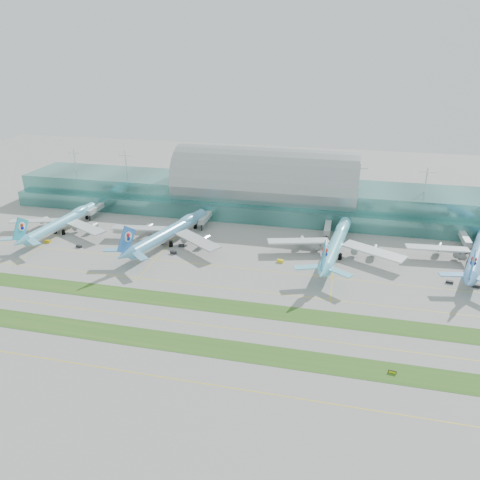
% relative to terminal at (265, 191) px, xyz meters
% --- Properties ---
extents(ground, '(700.00, 700.00, 0.00)m').
position_rel_terminal_xyz_m(ground, '(-0.01, -128.79, -14.23)').
color(ground, gray).
rests_on(ground, ground).
extents(terminal, '(340.00, 69.10, 36.00)m').
position_rel_terminal_xyz_m(terminal, '(0.00, 0.00, 0.00)').
color(terminal, '#3D7A75').
rests_on(terminal, ground).
extents(grass_strip_near, '(420.00, 12.00, 0.08)m').
position_rel_terminal_xyz_m(grass_strip_near, '(-0.01, -156.79, -14.19)').
color(grass_strip_near, '#2D591E').
rests_on(grass_strip_near, ground).
extents(grass_strip_far, '(420.00, 12.00, 0.08)m').
position_rel_terminal_xyz_m(grass_strip_far, '(-0.01, -126.79, -14.19)').
color(grass_strip_far, '#2D591E').
rests_on(grass_strip_far, ground).
extents(taxiline_a, '(420.00, 0.35, 0.01)m').
position_rel_terminal_xyz_m(taxiline_a, '(-0.01, -176.79, -14.22)').
color(taxiline_a, yellow).
rests_on(taxiline_a, ground).
extents(taxiline_b, '(420.00, 0.35, 0.01)m').
position_rel_terminal_xyz_m(taxiline_b, '(-0.01, -142.79, -14.22)').
color(taxiline_b, yellow).
rests_on(taxiline_b, ground).
extents(taxiline_c, '(420.00, 0.35, 0.01)m').
position_rel_terminal_xyz_m(taxiline_c, '(-0.01, -110.79, -14.22)').
color(taxiline_c, yellow).
rests_on(taxiline_c, ground).
extents(taxiline_d, '(420.00, 0.35, 0.01)m').
position_rel_terminal_xyz_m(taxiline_d, '(-0.01, -88.79, -14.22)').
color(taxiline_d, yellow).
rests_on(taxiline_d, ground).
extents(airliner_a, '(66.25, 75.48, 20.76)m').
position_rel_terminal_xyz_m(airliner_a, '(-111.96, -63.91, -7.82)').
color(airliner_a, '#66C1E1').
rests_on(airliner_a, ground).
extents(airliner_b, '(70.67, 81.64, 22.81)m').
position_rel_terminal_xyz_m(airliner_b, '(-42.42, -65.49, -7.19)').
color(airliner_b, '#5FA7D2').
rests_on(airliner_b, ground).
extents(airliner_c, '(73.10, 83.52, 22.99)m').
position_rel_terminal_xyz_m(airliner_c, '(49.77, -61.44, -7.13)').
color(airliner_c, '#6AD3EB').
rests_on(airliner_c, ground).
extents(airliner_d, '(67.17, 77.96, 22.03)m').
position_rel_terminal_xyz_m(airliner_d, '(120.74, -57.60, -7.43)').
color(airliner_d, '#65A3DF').
rests_on(airliner_d, ground).
extents(gse_a, '(3.21, 1.98, 1.45)m').
position_rel_terminal_xyz_m(gse_a, '(-111.34, -81.50, -13.50)').
color(gse_a, '#C7A10B').
rests_on(gse_a, ground).
extents(gse_b, '(3.64, 2.34, 1.26)m').
position_rel_terminal_xyz_m(gse_b, '(-90.14, -83.71, -13.60)').
color(gse_b, black).
rests_on(gse_b, ground).
extents(gse_c, '(3.67, 2.72, 1.53)m').
position_rel_terminal_xyz_m(gse_c, '(-35.68, -79.79, -13.46)').
color(gse_c, black).
rests_on(gse_c, ground).
extents(gse_d, '(3.47, 2.26, 1.49)m').
position_rel_terminal_xyz_m(gse_d, '(-34.66, -69.93, -13.48)').
color(gse_d, black).
rests_on(gse_d, ground).
extents(gse_e, '(3.58, 2.34, 1.42)m').
position_rel_terminal_xyz_m(gse_e, '(22.38, -77.30, -13.52)').
color(gse_e, yellow).
rests_on(gse_e, ground).
extents(gse_f, '(4.07, 2.86, 1.63)m').
position_rel_terminal_xyz_m(gse_f, '(45.63, -73.00, -13.41)').
color(gse_f, black).
rests_on(gse_f, ground).
extents(gse_g, '(3.62, 2.33, 1.21)m').
position_rel_terminal_xyz_m(gse_g, '(104.16, -82.01, -13.62)').
color(gse_g, black).
rests_on(gse_g, ground).
extents(gse_h, '(3.62, 2.03, 1.49)m').
position_rel_terminal_xyz_m(gse_h, '(115.39, -83.58, -13.48)').
color(gse_h, black).
rests_on(gse_h, ground).
extents(taxiway_sign_east, '(2.81, 0.72, 1.18)m').
position_rel_terminal_xyz_m(taxiway_sign_east, '(73.27, -157.08, -13.64)').
color(taxiway_sign_east, black).
rests_on(taxiway_sign_east, ground).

